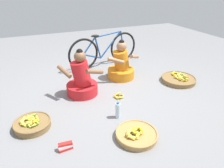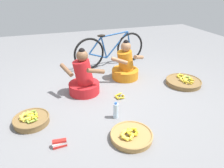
# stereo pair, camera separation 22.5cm
# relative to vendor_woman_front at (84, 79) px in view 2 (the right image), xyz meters

# --- Properties ---
(ground_plane) EXTENTS (10.00, 10.00, 0.00)m
(ground_plane) POSITION_rel_vendor_woman_front_xyz_m (0.34, -0.30, -0.25)
(ground_plane) COLOR slate
(vendor_woman_front) EXTENTS (0.69, 0.53, 0.79)m
(vendor_woman_front) POSITION_rel_vendor_woman_front_xyz_m (0.00, 0.00, 0.00)
(vendor_woman_front) COLOR red
(vendor_woman_front) RESTS_ON ground
(vendor_woman_behind) EXTENTS (0.71, 0.52, 0.76)m
(vendor_woman_behind) POSITION_rel_vendor_woman_front_xyz_m (0.89, 0.33, -0.01)
(vendor_woman_behind) COLOR orange
(vendor_woman_behind) RESTS_ON ground
(bicycle_leaning) EXTENTS (1.69, 0.32, 0.73)m
(bicycle_leaning) POSITION_rel_vendor_woman_front_xyz_m (0.82, 1.09, 0.10)
(bicycle_leaning) COLOR black
(bicycle_leaning) RESTS_ON ground
(banana_basket_front_center) EXTENTS (0.64, 0.64, 0.15)m
(banana_basket_front_center) POSITION_rel_vendor_woman_front_xyz_m (1.82, -0.26, -0.20)
(banana_basket_front_center) COLOR brown
(banana_basket_front_center) RESTS_ON ground
(banana_basket_front_left) EXTENTS (0.52, 0.52, 0.14)m
(banana_basket_front_left) POSITION_rel_vendor_woman_front_xyz_m (0.31, -1.32, -0.21)
(banana_basket_front_left) COLOR #A87F47
(banana_basket_front_left) RESTS_ON ground
(banana_basket_near_vendor) EXTENTS (0.48, 0.48, 0.16)m
(banana_basket_near_vendor) POSITION_rel_vendor_woman_front_xyz_m (-0.85, -0.61, -0.19)
(banana_basket_near_vendor) COLOR brown
(banana_basket_near_vendor) RESTS_ON ground
(loose_bananas_front_right) EXTENTS (0.16, 0.16, 0.08)m
(loose_bananas_front_right) POSITION_rel_vendor_woman_front_xyz_m (0.52, -0.36, -0.23)
(loose_bananas_front_right) COLOR gold
(loose_bananas_front_right) RESTS_ON ground
(water_bottle) EXTENTS (0.07, 0.07, 0.25)m
(water_bottle) POSITION_rel_vendor_woman_front_xyz_m (0.27, -0.85, -0.14)
(water_bottle) COLOR silver
(water_bottle) RESTS_ON ground
(packet_carton_stack) EXTENTS (0.17, 0.07, 0.09)m
(packet_carton_stack) POSITION_rel_vendor_woman_front_xyz_m (-0.53, -1.18, -0.21)
(packet_carton_stack) COLOR red
(packet_carton_stack) RESTS_ON ground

